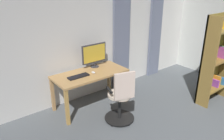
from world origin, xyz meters
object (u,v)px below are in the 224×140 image
(computer_mouse, at_px, (93,72))
(bookshelf, at_px, (216,59))
(desk, at_px, (90,77))
(computer_keyboard, at_px, (78,76))
(computer_monitor, at_px, (94,54))
(office_chair, at_px, (121,99))

(computer_mouse, xyz_separation_m, bookshelf, (-2.20, 1.31, 0.18))
(desk, height_order, computer_mouse, computer_mouse)
(computer_keyboard, height_order, computer_mouse, computer_mouse)
(bookshelf, bearing_deg, computer_monitor, -39.00)
(computer_mouse, distance_m, bookshelf, 2.57)
(computer_mouse, bearing_deg, computer_monitor, -127.62)
(office_chair, distance_m, computer_monitor, 1.19)
(computer_keyboard, bearing_deg, desk, -172.86)
(office_chair, bearing_deg, computer_mouse, 112.60)
(computer_keyboard, relative_size, bookshelf, 0.22)
(bookshelf, bearing_deg, desk, -31.55)
(computer_mouse, bearing_deg, bookshelf, 149.10)
(computer_mouse, height_order, bookshelf, bookshelf)
(desk, bearing_deg, computer_mouse, 123.62)
(desk, bearing_deg, office_chair, 98.16)
(desk, height_order, computer_monitor, computer_monitor)
(desk, bearing_deg, bookshelf, 148.45)
(computer_monitor, bearing_deg, office_chair, 82.41)
(office_chair, distance_m, computer_keyboard, 0.93)
(computer_monitor, relative_size, computer_keyboard, 1.37)
(office_chair, xyz_separation_m, computer_monitor, (-0.14, -1.05, 0.54))
(desk, xyz_separation_m, computer_monitor, (-0.26, -0.23, 0.38))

